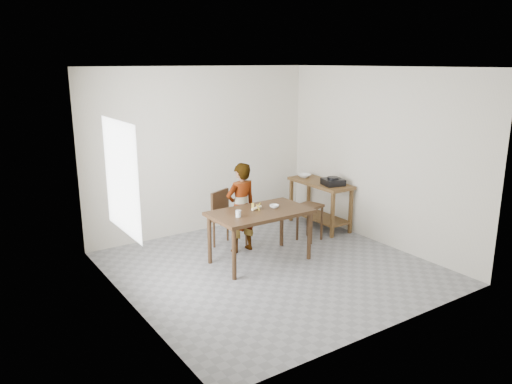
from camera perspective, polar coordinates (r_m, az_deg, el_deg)
floor at (r=7.00m, az=1.85°, el=-8.81°), size 4.00×4.00×0.04m
ceiling at (r=6.41m, az=2.06°, el=14.25°), size 4.00×4.00×0.04m
wall_back at (r=8.26m, az=-6.30°, el=4.73°), size 4.00×0.04×2.70m
wall_front at (r=5.12m, az=15.27°, el=-1.93°), size 4.00×0.04×2.70m
wall_left at (r=5.66m, az=-14.88°, el=-0.33°), size 0.04×4.00×2.70m
wall_right at (r=7.90m, az=13.95°, el=3.92°), size 0.04×4.00×2.70m
window_pane at (r=5.83m, az=-15.17°, el=1.59°), size 0.02×1.10×1.30m
dining_table at (r=7.08m, az=0.45°, el=-5.07°), size 1.40×0.80×0.75m
prep_counter at (r=8.61m, az=7.30°, el=-1.40°), size 0.50×1.20×0.80m
child at (r=7.37m, az=-1.72°, el=-1.80°), size 0.51×0.34×1.35m
dining_chair at (r=7.63m, az=-2.98°, el=-3.16°), size 0.55×0.55×0.86m
stool at (r=7.98m, az=6.14°, el=-3.46°), size 0.40×0.40×0.59m
glass_tumbler at (r=6.68m, az=-2.03°, el=-2.48°), size 0.08×0.08×0.09m
small_bowl at (r=7.10m, az=2.09°, el=-1.64°), size 0.15×0.15×0.04m
banana at (r=7.00m, az=0.06°, el=-1.79°), size 0.20×0.16×0.07m
serving_bowl at (r=8.78m, az=5.56°, el=1.85°), size 0.29×0.29×0.05m
gas_burner at (r=8.28m, az=8.79°, el=1.14°), size 0.38×0.38×0.10m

